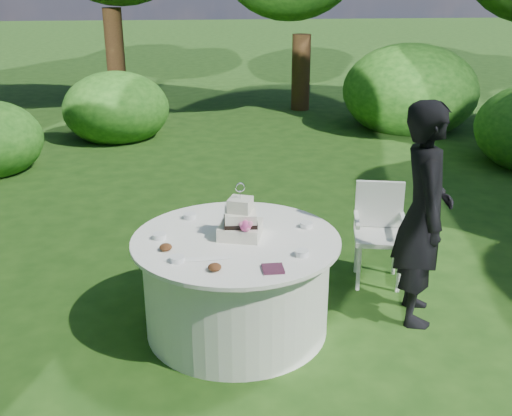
# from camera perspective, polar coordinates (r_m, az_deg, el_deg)

# --- Properties ---
(ground) EXTENTS (80.00, 80.00, 0.00)m
(ground) POSITION_cam_1_polar(r_m,az_deg,el_deg) (4.82, -1.81, -11.26)
(ground) COLOR #17370F
(ground) RESTS_ON ground
(napkins) EXTENTS (0.14, 0.14, 0.02)m
(napkins) POSITION_cam_1_polar(r_m,az_deg,el_deg) (3.97, 1.63, -5.80)
(napkins) COLOR #4A2035
(napkins) RESTS_ON table
(feather_plume) EXTENTS (0.48, 0.07, 0.01)m
(feather_plume) POSITION_cam_1_polar(r_m,az_deg,el_deg) (4.12, -5.51, -4.87)
(feather_plume) COLOR white
(feather_plume) RESTS_ON table
(guest) EXTENTS (0.56, 0.72, 1.77)m
(guest) POSITION_cam_1_polar(r_m,az_deg,el_deg) (4.76, 15.68, -0.59)
(guest) COLOR black
(guest) RESTS_ON ground
(table) EXTENTS (1.56, 1.56, 0.77)m
(table) POSITION_cam_1_polar(r_m,az_deg,el_deg) (4.62, -1.86, -7.18)
(table) COLOR white
(table) RESTS_ON ground
(cake) EXTENTS (0.37, 0.37, 0.42)m
(cake) POSITION_cam_1_polar(r_m,az_deg,el_deg) (4.44, -1.48, -1.36)
(cake) COLOR white
(cake) RESTS_ON table
(chair) EXTENTS (0.52, 0.51, 0.89)m
(chair) POSITION_cam_1_polar(r_m,az_deg,el_deg) (5.44, 11.63, -1.64)
(chair) COLOR silver
(chair) RESTS_ON ground
(votives) EXTENTS (1.22, 0.89, 0.04)m
(votives) POSITION_cam_1_polar(r_m,az_deg,el_deg) (4.42, -2.79, -2.76)
(votives) COLOR white
(votives) RESTS_ON table
(petal_cups) EXTENTS (0.42, 0.45, 0.05)m
(petal_cups) POSITION_cam_1_polar(r_m,az_deg,el_deg) (4.12, -6.37, -4.64)
(petal_cups) COLOR #562D16
(petal_cups) RESTS_ON table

